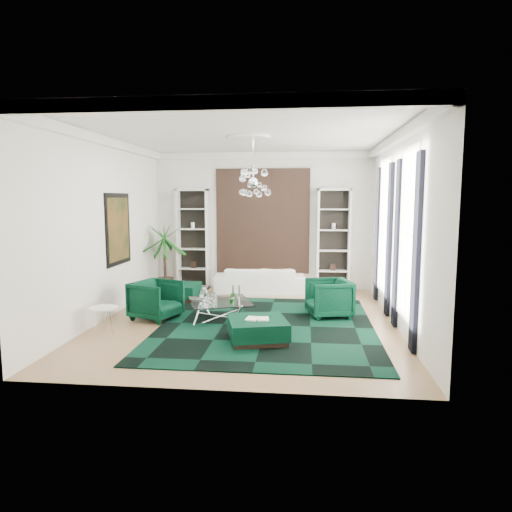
# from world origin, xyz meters

# --- Properties ---
(floor) EXTENTS (6.00, 7.00, 0.02)m
(floor) POSITION_xyz_m (0.00, 0.00, -0.01)
(floor) COLOR #A47F56
(floor) RESTS_ON ground
(ceiling) EXTENTS (6.00, 7.00, 0.02)m
(ceiling) POSITION_xyz_m (0.00, 0.00, 3.81)
(ceiling) COLOR white
(ceiling) RESTS_ON ground
(wall_back) EXTENTS (6.00, 0.02, 3.80)m
(wall_back) POSITION_xyz_m (0.00, 3.51, 1.90)
(wall_back) COLOR white
(wall_back) RESTS_ON ground
(wall_front) EXTENTS (6.00, 0.02, 3.80)m
(wall_front) POSITION_xyz_m (0.00, -3.51, 1.90)
(wall_front) COLOR white
(wall_front) RESTS_ON ground
(wall_left) EXTENTS (0.02, 7.00, 3.80)m
(wall_left) POSITION_xyz_m (-3.01, 0.00, 1.90)
(wall_left) COLOR white
(wall_left) RESTS_ON ground
(wall_right) EXTENTS (0.02, 7.00, 3.80)m
(wall_right) POSITION_xyz_m (3.01, 0.00, 1.90)
(wall_right) COLOR white
(wall_right) RESTS_ON ground
(crown_molding) EXTENTS (6.00, 7.00, 0.18)m
(crown_molding) POSITION_xyz_m (0.00, 0.00, 3.70)
(crown_molding) COLOR white
(crown_molding) RESTS_ON ceiling
(ceiling_medallion) EXTENTS (0.90, 0.90, 0.05)m
(ceiling_medallion) POSITION_xyz_m (0.00, 0.30, 3.77)
(ceiling_medallion) COLOR white
(ceiling_medallion) RESTS_ON ceiling
(tapestry) EXTENTS (2.50, 0.06, 2.80)m
(tapestry) POSITION_xyz_m (0.00, 3.46, 1.90)
(tapestry) COLOR black
(tapestry) RESTS_ON wall_back
(shelving_left) EXTENTS (0.90, 0.38, 2.80)m
(shelving_left) POSITION_xyz_m (-1.95, 3.31, 1.40)
(shelving_left) COLOR white
(shelving_left) RESTS_ON floor
(shelving_right) EXTENTS (0.90, 0.38, 2.80)m
(shelving_right) POSITION_xyz_m (1.95, 3.31, 1.40)
(shelving_right) COLOR white
(shelving_right) RESTS_ON floor
(painting) EXTENTS (0.04, 1.30, 1.60)m
(painting) POSITION_xyz_m (-2.97, 0.60, 1.85)
(painting) COLOR black
(painting) RESTS_ON wall_left
(window_near) EXTENTS (0.03, 1.10, 2.90)m
(window_near) POSITION_xyz_m (2.99, -0.90, 1.90)
(window_near) COLOR white
(window_near) RESTS_ON wall_right
(curtain_near_a) EXTENTS (0.07, 0.30, 3.25)m
(curtain_near_a) POSITION_xyz_m (2.96, -1.68, 1.65)
(curtain_near_a) COLOR black
(curtain_near_a) RESTS_ON floor
(curtain_near_b) EXTENTS (0.07, 0.30, 3.25)m
(curtain_near_b) POSITION_xyz_m (2.96, -0.12, 1.65)
(curtain_near_b) COLOR black
(curtain_near_b) RESTS_ON floor
(window_far) EXTENTS (0.03, 1.10, 2.90)m
(window_far) POSITION_xyz_m (2.99, 1.50, 1.90)
(window_far) COLOR white
(window_far) RESTS_ON wall_right
(curtain_far_a) EXTENTS (0.07, 0.30, 3.25)m
(curtain_far_a) POSITION_xyz_m (2.96, 0.72, 1.65)
(curtain_far_a) COLOR black
(curtain_far_a) RESTS_ON floor
(curtain_far_b) EXTENTS (0.07, 0.30, 3.25)m
(curtain_far_b) POSITION_xyz_m (2.96, 2.28, 1.65)
(curtain_far_b) COLOR black
(curtain_far_b) RESTS_ON floor
(rug) EXTENTS (4.20, 5.00, 0.02)m
(rug) POSITION_xyz_m (0.43, -0.38, 0.01)
(rug) COLOR black
(rug) RESTS_ON floor
(sofa) EXTENTS (2.48, 1.17, 0.70)m
(sofa) POSITION_xyz_m (-0.01, 2.79, 0.35)
(sofa) COLOR white
(sofa) RESTS_ON floor
(armchair_left) EXTENTS (1.14, 1.13, 0.81)m
(armchair_left) POSITION_xyz_m (-1.93, -0.05, 0.41)
(armchair_left) COLOR black
(armchair_left) RESTS_ON floor
(armchair_right) EXTENTS (1.07, 1.05, 0.81)m
(armchair_right) POSITION_xyz_m (1.70, 0.52, 0.41)
(armchair_right) COLOR black
(armchair_right) RESTS_ON floor
(coffee_table) EXTENTS (1.54, 1.54, 0.41)m
(coffee_table) POSITION_xyz_m (-0.57, -0.02, 0.21)
(coffee_table) COLOR white
(coffee_table) RESTS_ON floor
(ottoman_side) EXTENTS (0.93, 0.93, 0.40)m
(ottoman_side) POSITION_xyz_m (-1.92, 1.79, 0.20)
(ottoman_side) COLOR black
(ottoman_side) RESTS_ON floor
(ottoman_front) EXTENTS (1.22, 1.22, 0.40)m
(ottoman_front) POSITION_xyz_m (0.35, -1.34, 0.20)
(ottoman_front) COLOR black
(ottoman_front) RESTS_ON floor
(book) EXTENTS (0.42, 0.28, 0.03)m
(book) POSITION_xyz_m (0.35, -1.34, 0.42)
(book) COLOR white
(book) RESTS_ON ottoman_front
(side_table) EXTENTS (0.66, 0.66, 0.50)m
(side_table) POSITION_xyz_m (-2.55, -1.22, 0.25)
(side_table) COLOR white
(side_table) RESTS_ON floor
(palm) EXTENTS (1.63, 1.63, 2.40)m
(palm) POSITION_xyz_m (-2.58, 2.65, 1.20)
(palm) COLOR #155717
(palm) RESTS_ON floor
(chandelier) EXTENTS (0.90, 0.90, 0.72)m
(chandelier) POSITION_xyz_m (0.11, 0.12, 2.85)
(chandelier) COLOR white
(chandelier) RESTS_ON ceiling
(table_plant) EXTENTS (0.14, 0.12, 0.24)m
(table_plant) POSITION_xyz_m (-0.27, -0.27, 0.53)
(table_plant) COLOR #155717
(table_plant) RESTS_ON coffee_table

